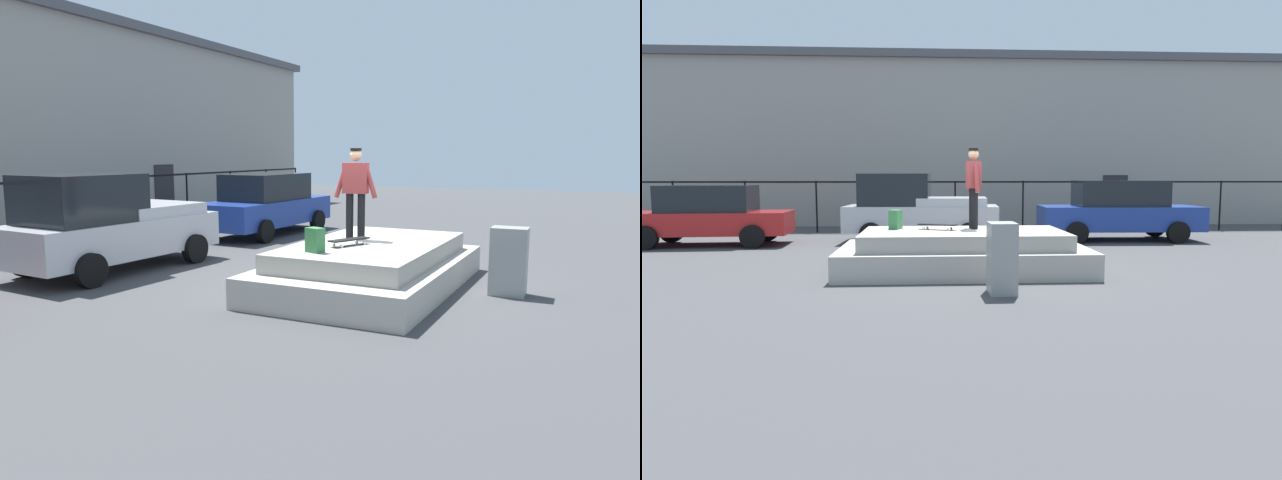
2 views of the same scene
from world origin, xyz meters
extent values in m
plane|color=#424244|center=(0.00, 0.00, 0.00)|extent=(60.00, 60.00, 0.00)
cube|color=#ADA89E|center=(-0.25, -0.33, 0.25)|extent=(4.97, 2.89, 0.50)
cube|color=#A09B91|center=(-0.25, -0.33, 0.66)|extent=(4.08, 2.37, 0.32)
cylinder|color=black|center=(0.01, 0.00, 1.25)|extent=(0.14, 0.14, 0.86)
cylinder|color=black|center=(-0.02, 0.22, 1.25)|extent=(0.14, 0.14, 0.86)
cube|color=maroon|center=(-0.01, 0.11, 1.96)|extent=(0.30, 0.49, 0.56)
cylinder|color=maroon|center=(0.03, -0.16, 1.90)|extent=(0.13, 0.28, 0.62)
cylinder|color=maroon|center=(-0.05, 0.39, 1.90)|extent=(0.13, 0.28, 0.62)
sphere|color=tan|center=(-0.01, 0.11, 2.38)|extent=(0.22, 0.22, 0.22)
cylinder|color=black|center=(-0.01, 0.11, 2.48)|extent=(0.24, 0.24, 0.05)
cube|color=black|center=(-0.77, -0.10, 0.93)|extent=(0.84, 0.52, 0.02)
cylinder|color=silver|center=(-0.56, -0.30, 0.85)|extent=(0.06, 0.05, 0.06)
cylinder|color=silver|center=(-0.48, -0.12, 0.85)|extent=(0.06, 0.05, 0.06)
cylinder|color=silver|center=(-1.06, -0.08, 0.85)|extent=(0.06, 0.05, 0.06)
cylinder|color=silver|center=(-0.98, 0.10, 0.85)|extent=(0.06, 0.05, 0.06)
cube|color=#33723F|center=(-1.65, 0.12, 1.02)|extent=(0.28, 0.33, 0.40)
cube|color=#B7B7BC|center=(-1.14, 5.06, 0.70)|extent=(4.58, 2.09, 0.75)
cube|color=black|center=(-1.92, 5.11, 1.54)|extent=(2.11, 1.80, 0.94)
cube|color=#B7B7BC|center=(-0.24, 5.01, 1.19)|extent=(2.12, 1.86, 0.24)
cylinder|color=black|center=(-2.47, 6.08, 0.32)|extent=(0.65, 0.26, 0.64)
cylinder|color=black|center=(-2.58, 4.21, 0.32)|extent=(0.65, 0.26, 0.64)
cylinder|color=black|center=(0.31, 5.92, 0.32)|extent=(0.65, 0.26, 0.64)
cylinder|color=black|center=(0.19, 4.05, 0.32)|extent=(0.65, 0.26, 0.64)
cube|color=navy|center=(4.84, 5.06, 0.68)|extent=(4.81, 2.04, 0.72)
cube|color=black|center=(4.84, 5.06, 1.43)|extent=(2.67, 1.73, 0.77)
cylinder|color=black|center=(3.41, 6.06, 0.32)|extent=(0.65, 0.25, 0.64)
cylinder|color=black|center=(3.33, 4.18, 0.32)|extent=(0.65, 0.25, 0.64)
cylinder|color=black|center=(6.35, 5.94, 0.32)|extent=(0.65, 0.25, 0.64)
cylinder|color=black|center=(6.27, 4.06, 0.32)|extent=(0.65, 0.25, 0.64)
cube|color=gray|center=(0.24, -2.64, 0.59)|extent=(0.46, 0.61, 1.17)
cylinder|color=black|center=(0.00, 8.00, 0.89)|extent=(0.06, 0.06, 1.79)
cylinder|color=black|center=(2.40, 8.00, 0.89)|extent=(0.06, 0.06, 1.79)
cylinder|color=black|center=(4.80, 8.00, 0.89)|extent=(0.06, 0.06, 1.79)
cylinder|color=black|center=(7.20, 8.00, 0.89)|extent=(0.06, 0.06, 1.79)
cylinder|color=black|center=(9.60, 8.00, 0.89)|extent=(0.06, 0.06, 1.79)
cylinder|color=black|center=(12.00, 8.00, 0.89)|extent=(0.06, 0.06, 1.79)
cube|color=black|center=(0.00, 8.00, 1.75)|extent=(24.00, 0.04, 0.06)
cube|color=#262628|center=(6.55, 10.46, 1.00)|extent=(1.00, 0.06, 2.00)
camera|label=1|loc=(-9.93, -4.09, 2.43)|focal=32.58mm
camera|label=2|loc=(-0.98, -11.68, 1.90)|focal=31.52mm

